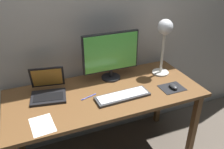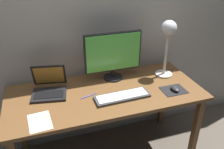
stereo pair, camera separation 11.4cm
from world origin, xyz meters
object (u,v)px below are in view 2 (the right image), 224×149
at_px(laptop, 49,85).
at_px(mouse, 175,89).
at_px(keyboard_main, 122,96).
at_px(desk_lamp, 168,36).
at_px(monitor, 113,54).
at_px(pen, 89,96).

height_order(laptop, mouse, laptop).
bearing_deg(mouse, keyboard_main, 175.19).
height_order(laptop, desk_lamp, desk_lamp).
distance_m(monitor, keyboard_main, 0.40).
bearing_deg(monitor, mouse, -41.12).
bearing_deg(pen, desk_lamp, 10.57).
distance_m(desk_lamp, pen, 0.85).
bearing_deg(keyboard_main, monitor, 84.40).
relative_size(keyboard_main, laptop, 1.41).
relative_size(keyboard_main, mouse, 4.63).
distance_m(laptop, desk_lamp, 1.09).
relative_size(laptop, pen, 2.26).
relative_size(laptop, desk_lamp, 0.61).
xyz_separation_m(keyboard_main, laptop, (-0.54, 0.27, 0.05)).
bearing_deg(laptop, desk_lamp, -1.64).
xyz_separation_m(laptop, desk_lamp, (1.04, -0.03, 0.32)).
height_order(monitor, pen, monitor).
xyz_separation_m(keyboard_main, pen, (-0.25, 0.10, -0.01)).
distance_m(mouse, pen, 0.72).
bearing_deg(pen, monitor, 38.86).
height_order(monitor, keyboard_main, monitor).
xyz_separation_m(keyboard_main, desk_lamp, (0.50, 0.24, 0.37)).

